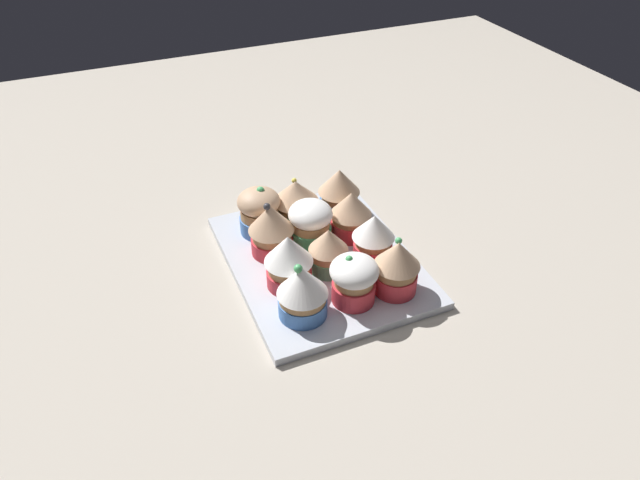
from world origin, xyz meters
TOP-DOWN VIEW (x-y plane):
  - ground_plane at (0.00, 0.00)cm, footprint 180.00×180.00cm
  - baking_tray at (0.00, 0.00)cm, footprint 30.88×24.47cm
  - cupcake_0 at (-10.10, -6.37)cm, footprint 6.03×6.03cm
  - cupcake_1 at (-3.41, -6.45)cm, footprint 5.86×5.86cm
  - cupcake_2 at (3.20, -6.23)cm, footprint 6.08×6.08cm
  - cupcake_3 at (9.18, -7.08)cm, footprint 6.40×6.40cm
  - cupcake_4 at (-9.68, -0.52)cm, footprint 6.25×6.25cm
  - cupcake_5 at (-2.86, -0.41)cm, footprint 5.39×5.39cm
  - cupcake_6 at (3.43, 0.05)cm, footprint 6.29×6.29cm
  - cupcake_7 at (9.14, 0.27)cm, footprint 6.87×6.87cm
  - cupcake_8 at (-9.55, 6.41)cm, footprint 6.38×6.38cm
  - cupcake_9 at (-3.66, 5.98)cm, footprint 6.41×6.41cm
  - cupcake_10 at (3.76, 5.74)cm, footprint 6.45×6.45cm
  - cupcake_11 at (9.20, 5.72)cm, footprint 6.25×6.25cm

SIDE VIEW (x-z plane):
  - ground_plane at x=0.00cm, z-range -3.00..0.00cm
  - baking_tray at x=0.00cm, z-range 0.00..1.20cm
  - cupcake_5 at x=-2.86cm, z-range 1.22..7.87cm
  - cupcake_4 at x=-9.68cm, z-range 1.22..8.15cm
  - cupcake_6 at x=3.43cm, z-range 1.30..8.29cm
  - cupcake_11 at x=9.20cm, z-range 1.11..8.62cm
  - cupcake_2 at x=3.20cm, z-range 1.26..8.55cm
  - cupcake_8 at x=-9.55cm, z-range 1.10..8.94cm
  - cupcake_7 at x=9.14cm, z-range 1.29..8.86cm
  - cupcake_1 at x=-3.41cm, z-range 1.36..8.87cm
  - cupcake_3 at x=9.18cm, z-range 1.37..8.92cm
  - cupcake_0 at x=-10.10cm, z-range 1.18..9.23cm
  - cupcake_9 at x=-3.66cm, z-range 1.35..9.21cm
  - cupcake_10 at x=3.76cm, z-range 1.21..9.41cm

